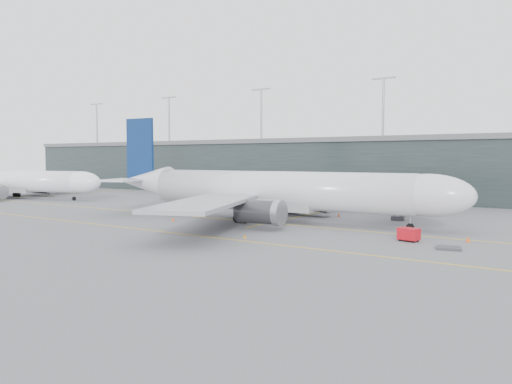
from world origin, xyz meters
The scene contains 18 objects.
ground centered at (0.00, 0.00, 0.00)m, with size 320.00×320.00×0.00m, color #525256.
taxiline_a centered at (0.00, -4.00, 0.01)m, with size 160.00×0.25×0.02m, color gold.
taxiline_b centered at (0.00, -20.00, 0.01)m, with size 160.00×0.25×0.02m, color gold.
taxiline_lead_main centered at (5.00, 20.00, 0.01)m, with size 0.25×60.00×0.02m, color gold.
taxiline_lead_adj centered at (-75.00, 20.00, 0.01)m, with size 0.25×60.00×0.02m, color gold.
terminal centered at (0.00, 58.00, 7.62)m, with size 240.00×36.00×29.00m.
main_aircraft centered at (4.54, -1.58, 4.93)m, with size 62.61×58.69×17.55m.
jet_bridge centered at (19.82, 24.20, 4.90)m, with size 9.94×43.31×6.54m.
second_aircraft centered at (-73.38, 0.34, 4.28)m, with size 53.78×49.62×15.24m.
gse_cart centered at (28.53, -9.04, 0.92)m, with size 2.67×1.98×1.65m.
baggage_dolly centered at (33.84, -11.84, 0.16)m, with size 2.63×2.10×0.26m, color #36363B.
uld_a centered at (-4.18, 10.55, 0.90)m, with size 2.11×1.79×1.72m.
uld_b centered at (-1.73, 11.46, 0.92)m, with size 2.19×1.90×1.75m.
uld_c centered at (1.49, 10.18, 0.98)m, with size 2.41×2.12×1.87m.
cone_nose centered at (34.74, -5.76, 0.39)m, with size 0.49×0.49×0.78m, color #EF4D0D.
cone_wing_stbd centered at (10.50, -18.33, 0.31)m, with size 0.39×0.39×0.62m, color orange.
cone_wing_port centered at (10.82, 9.79, 0.32)m, with size 0.40×0.40×0.63m, color #E3430C.
cone_tail centered at (-8.82, -10.83, 0.35)m, with size 0.45×0.45×0.71m, color #E44D0C.
Camera 1 is at (46.38, -69.85, 10.31)m, focal length 35.00 mm.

